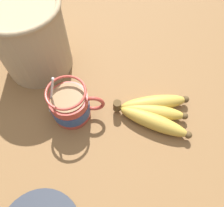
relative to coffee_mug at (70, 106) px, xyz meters
The scene contains 4 objects.
table 11.43cm from the coffee_mug, 11.07° to the left, with size 111.47×111.47×3.70cm.
coffee_mug is the anchor object (origin of this frame).
banana_bunch 20.60cm from the coffee_mug, ahead, with size 19.76×13.72×4.30cm.
woven_basket 21.19cm from the coffee_mug, 123.18° to the left, with size 19.69×19.69×20.02cm.
Camera 1 is at (0.58, -28.21, 54.15)cm, focal length 35.00 mm.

